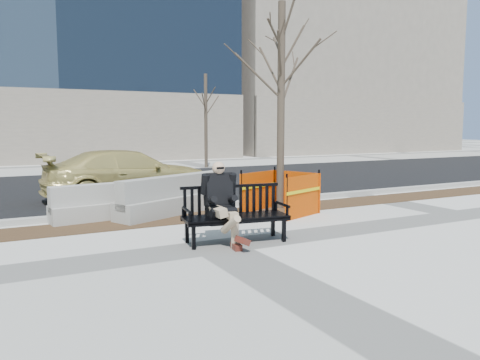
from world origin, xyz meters
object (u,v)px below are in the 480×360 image
object	(u,v)px
seated_man	(221,243)
sedan	(130,198)
jersey_barrier_right	(175,213)
jersey_barrier_left	(116,218)
tree_fence	(280,214)
bench	(236,242)

from	to	relation	value
seated_man	sedan	world-z (taller)	seated_man
seated_man	jersey_barrier_right	world-z (taller)	seated_man
sedan	seated_man	bearing A→B (deg)	179.12
sedan	jersey_barrier_right	world-z (taller)	sedan
seated_man	jersey_barrier_right	distance (m)	3.05
seated_man	jersey_barrier_left	size ratio (longest dim) A/B	0.51
sedan	jersey_barrier_left	size ratio (longest dim) A/B	1.70
jersey_barrier_left	tree_fence	bearing A→B (deg)	-26.29
tree_fence	bench	bearing A→B (deg)	-137.79
tree_fence	jersey_barrier_left	distance (m)	3.74
sedan	jersey_barrier_right	xyz separation A→B (m)	(0.33, -2.79, 0.00)
tree_fence	jersey_barrier_right	bearing A→B (deg)	151.95
bench	jersey_barrier_left	distance (m)	3.49
tree_fence	jersey_barrier_left	size ratio (longest dim) A/B	1.84
seated_man	bench	bearing A→B (deg)	-10.89
jersey_barrier_right	sedan	bearing A→B (deg)	71.73
tree_fence	jersey_barrier_right	world-z (taller)	tree_fence
seated_man	jersey_barrier_right	size ratio (longest dim) A/B	0.45
jersey_barrier_left	jersey_barrier_right	xyz separation A→B (m)	(1.36, -0.08, 0.00)
bench	jersey_barrier_left	xyz separation A→B (m)	(-1.37, 3.21, 0.00)
seated_man	jersey_barrier_left	xyz separation A→B (m)	(-1.11, 3.12, 0.00)
seated_man	sedan	size ratio (longest dim) A/B	0.30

